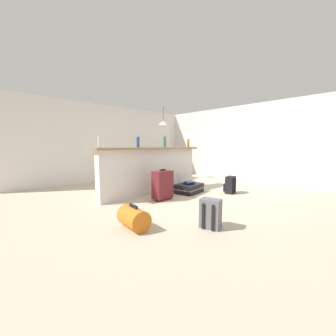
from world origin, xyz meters
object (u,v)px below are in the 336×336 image
pendant_lamp (163,123)px  backpack_black (230,185)px  duffel_bag_orange (134,218)px  suitcase_upright_maroon (163,185)px  bottle_green (165,142)px  backpack_grey (211,214)px  book_stack (189,182)px  bottle_amber (188,143)px  bottle_white (99,142)px  dining_chair_near_partition (171,165)px  bottle_blue (138,142)px  suitcase_flat_black (189,188)px  dining_table (163,160)px

pendant_lamp → backpack_black: (-0.32, -2.77, -1.73)m
duffel_bag_orange → suitcase_upright_maroon: 1.62m
bottle_green → backpack_black: size_ratio=0.64×
backpack_grey → duffel_bag_orange: backpack_grey is taller
backpack_grey → book_stack: (1.48, 1.65, 0.06)m
bottle_green → pendant_lamp: bearing=48.4°
bottle_amber → book_stack: (-0.54, -0.52, -0.98)m
bottle_white → pendant_lamp: size_ratio=0.33×
duffel_bag_orange → suitcase_upright_maroon: suitcase_upright_maroon is taller
dining_chair_near_partition → backpack_grey: size_ratio=2.21×
bottle_white → bottle_blue: (0.88, -0.08, 0.01)m
bottle_white → duffel_bag_orange: bottle_white is taller
suitcase_upright_maroon → duffel_bag_orange: bearing=-147.2°
bottle_amber → suitcase_flat_black: (-0.53, -0.50, -1.12)m
suitcase_flat_black → dining_chair_near_partition: bearing=60.0°
dining_table → dining_chair_near_partition: size_ratio=1.18×
pendant_lamp → suitcase_flat_black: bearing=-116.1°
bottle_blue → suitcase_upright_maroon: bearing=-73.6°
bottle_green → suitcase_upright_maroon: bottle_green is taller
bottle_white → dining_chair_near_partition: bearing=16.9°
dining_chair_near_partition → book_stack: size_ratio=3.56×
dining_table → suitcase_upright_maroon: bearing=-133.0°
backpack_black → suitcase_flat_black: bearing=132.3°
bottle_blue → backpack_black: 2.46m
bottle_white → backpack_black: bearing=-27.6°
dining_table → suitcase_flat_black: size_ratio=1.27×
dining_chair_near_partition → duffel_bag_orange: dining_chair_near_partition is taller
bottle_green → dining_chair_near_partition: bearing=38.8°
bottle_green → backpack_black: 1.96m
dining_chair_near_partition → pendant_lamp: size_ratio=1.36×
duffel_bag_orange → backpack_black: bearing=3.4°
bottle_green → suitcase_upright_maroon: size_ratio=0.40×
bottle_amber → book_stack: bearing=-136.3°
backpack_black → book_stack: bearing=133.1°
pendant_lamp → book_stack: bearing=-116.1°
dining_table → suitcase_flat_black: dining_table is taller
bottle_white → backpack_black: (2.68, -1.40, -1.04)m
duffel_bag_orange → book_stack: size_ratio=1.95×
bottle_white → bottle_blue: bearing=-5.1°
bottle_white → suitcase_flat_black: bearing=-18.2°
bottle_green → backpack_grey: size_ratio=0.64×
dining_table → suitcase_upright_maroon: size_ratio=1.64×
bottle_blue → duffel_bag_orange: bearing=-128.1°
backpack_black → backpack_grey: bearing=-156.9°
suitcase_flat_black → duffel_bag_orange: bearing=-158.2°
bottle_blue → duffel_bag_orange: 2.19m
dining_table → book_stack: 2.33m
backpack_grey → suitcase_upright_maroon: (0.56, 1.62, 0.13)m
suitcase_flat_black → duffel_bag_orange: size_ratio=1.70×
dining_table → bottle_blue: bearing=-145.5°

